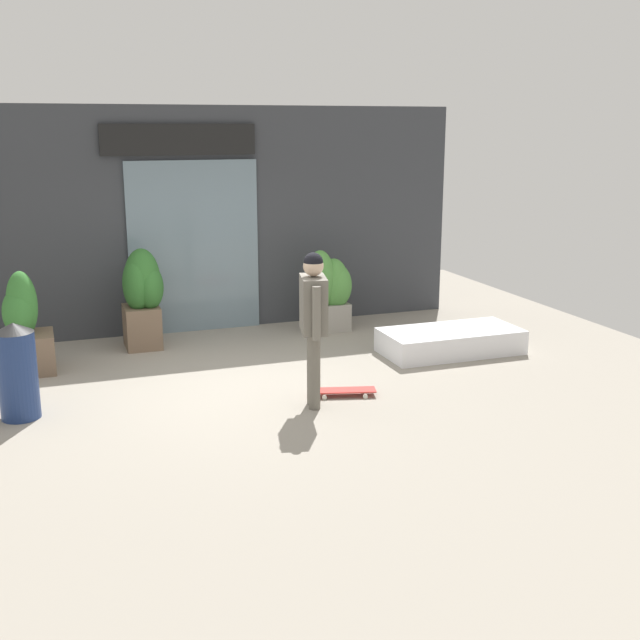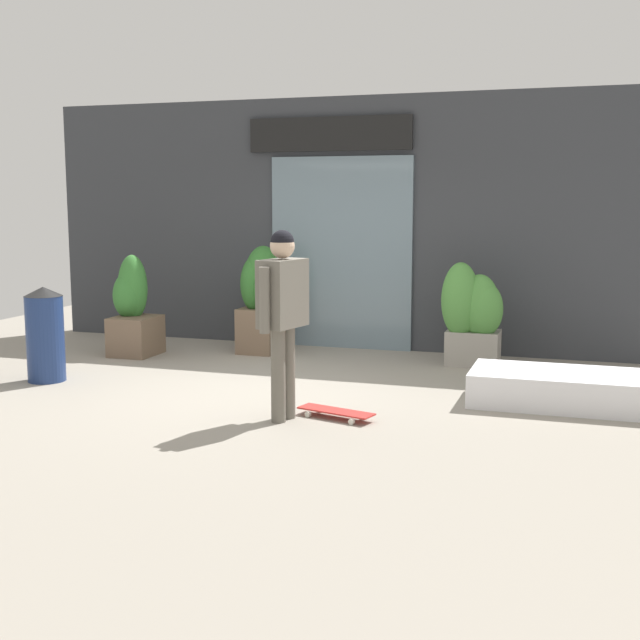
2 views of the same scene
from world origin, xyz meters
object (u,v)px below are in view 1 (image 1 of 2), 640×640
trash_bin (17,371)px  planter_box_mid (25,326)px  planter_box_left (142,293)px  planter_box_right (329,291)px  skateboarder (313,313)px  skateboard (344,391)px

trash_bin → planter_box_mid: bearing=87.3°
planter_box_left → planter_box_right: 2.72m
planter_box_left → planter_box_mid: 1.66m
planter_box_right → skateboarder: bearing=-113.4°
planter_box_left → planter_box_mid: size_ratio=1.09×
planter_box_left → skateboard: bearing=-56.8°
skateboarder → trash_bin: (-3.03, 0.71, -0.54)m
planter_box_right → skateboard: bearing=-107.0°
skateboarder → skateboard: bearing=37.2°
planter_box_mid → trash_bin: size_ratio=1.23×
trash_bin → planter_box_left: bearing=55.5°
planter_box_mid → skateboard: bearing=-33.2°
planter_box_mid → planter_box_right: bearing=7.6°
skateboard → planter_box_right: 2.97m
skateboard → planter_box_mid: 4.09m
skateboard → planter_box_left: size_ratio=0.55×
skateboarder → planter_box_left: (-1.43, 3.05, -0.29)m
planter_box_mid → trash_bin: (-0.08, -1.70, -0.06)m
skateboard → skateboarder: bearing=-140.3°
skateboard → planter_box_left: bearing=138.6°
skateboard → planter_box_left: 3.48m
planter_box_left → planter_box_right: bearing=-1.3°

